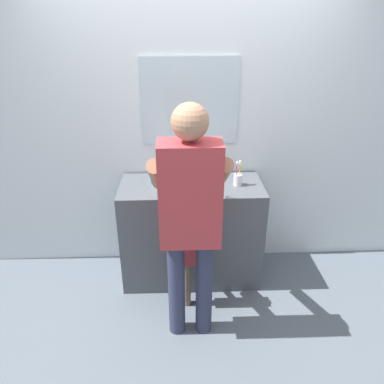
{
  "coord_description": "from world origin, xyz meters",
  "views": [
    {
      "loc": [
        -0.11,
        -2.45,
        2.14
      ],
      "look_at": [
        0.0,
        0.15,
        0.9
      ],
      "focal_mm": 34.21,
      "sensor_mm": 36.0,
      "label": 1
    }
  ],
  "objects_px": {
    "soap_bottle": "(152,175)",
    "toothbrush_cup": "(238,179)",
    "adult_parent": "(190,208)",
    "child_toddler": "(193,248)"
  },
  "relations": [
    {
      "from": "toothbrush_cup",
      "to": "child_toddler",
      "type": "xyz_separation_m",
      "value": [
        -0.38,
        -0.38,
        -0.4
      ]
    },
    {
      "from": "soap_bottle",
      "to": "adult_parent",
      "type": "height_order",
      "value": "adult_parent"
    },
    {
      "from": "child_toddler",
      "to": "toothbrush_cup",
      "type": "bearing_deg",
      "value": 44.91
    },
    {
      "from": "soap_bottle",
      "to": "toothbrush_cup",
      "type": "bearing_deg",
      "value": -6.01
    },
    {
      "from": "soap_bottle",
      "to": "adult_parent",
      "type": "xyz_separation_m",
      "value": [
        0.29,
        -0.71,
        0.06
      ]
    },
    {
      "from": "child_toddler",
      "to": "soap_bottle",
      "type": "bearing_deg",
      "value": 125.4
    },
    {
      "from": "soap_bottle",
      "to": "adult_parent",
      "type": "distance_m",
      "value": 0.77
    },
    {
      "from": "child_toddler",
      "to": "adult_parent",
      "type": "xyz_separation_m",
      "value": [
        -0.03,
        -0.26,
        0.48
      ]
    },
    {
      "from": "toothbrush_cup",
      "to": "adult_parent",
      "type": "distance_m",
      "value": 0.77
    },
    {
      "from": "toothbrush_cup",
      "to": "adult_parent",
      "type": "xyz_separation_m",
      "value": [
        -0.41,
        -0.64,
        0.08
      ]
    }
  ]
}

